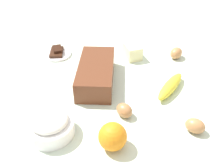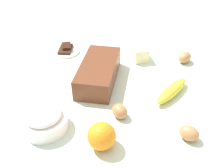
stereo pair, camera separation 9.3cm
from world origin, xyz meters
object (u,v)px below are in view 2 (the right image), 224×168
object	(u,v)px
loaf_pan	(99,72)
egg_loose	(185,57)
flour_bowl	(44,119)
chocolate_plate	(66,50)
egg_near_butter	(120,111)
egg_beside_bowl	(189,133)
butter_block	(139,53)
orange_fruit	(101,136)
banana	(172,91)

from	to	relation	value
loaf_pan	egg_loose	xyz separation A→B (m)	(0.18, -0.35, -0.02)
flour_bowl	chocolate_plate	bearing A→B (deg)	7.42
egg_near_butter	chocolate_plate	size ratio (longest dim) A/B	0.46
egg_near_butter	egg_beside_bowl	size ratio (longest dim) A/B	0.98
butter_block	chocolate_plate	xyz separation A→B (m)	(0.02, 0.34, -0.02)
loaf_pan	egg_beside_bowl	xyz separation A→B (m)	(-0.27, -0.31, -0.02)
orange_fruit	egg_beside_bowl	xyz separation A→B (m)	(0.06, -0.26, -0.02)
orange_fruit	butter_block	size ratio (longest dim) A/B	0.92
butter_block	egg_beside_bowl	world-z (taller)	butter_block
loaf_pan	egg_loose	size ratio (longest dim) A/B	4.35
orange_fruit	egg_loose	size ratio (longest dim) A/B	1.26
egg_near_butter	egg_beside_bowl	bearing A→B (deg)	-108.66
flour_bowl	egg_beside_bowl	size ratio (longest dim) A/B	2.36
loaf_pan	banana	size ratio (longest dim) A/B	1.51
egg_near_butter	chocolate_plate	distance (m)	0.50
orange_fruit	butter_block	bearing A→B (deg)	-10.43
egg_beside_bowl	chocolate_plate	world-z (taller)	egg_beside_bowl
butter_block	chocolate_plate	size ratio (longest dim) A/B	0.69
orange_fruit	egg_loose	bearing A→B (deg)	-29.94
loaf_pan	orange_fruit	world-z (taller)	orange_fruit
egg_beside_bowl	chocolate_plate	distance (m)	0.69
egg_beside_bowl	egg_loose	distance (m)	0.45
egg_near_butter	egg_beside_bowl	distance (m)	0.23
banana	egg_beside_bowl	distance (m)	0.21
banana	egg_near_butter	size ratio (longest dim) A/B	3.17
butter_block	egg_beside_bowl	size ratio (longest dim) A/B	1.47
butter_block	orange_fruit	bearing A→B (deg)	169.57
egg_near_butter	chocolate_plate	world-z (taller)	egg_near_butter
egg_beside_bowl	loaf_pan	bearing A→B (deg)	49.69
loaf_pan	egg_near_butter	world-z (taller)	loaf_pan
banana	butter_block	size ratio (longest dim) A/B	2.11
flour_bowl	egg_beside_bowl	xyz separation A→B (m)	(0.01, -0.44, -0.01)
flour_bowl	egg_near_butter	xyz separation A→B (m)	(0.08, -0.23, -0.01)
banana	butter_block	world-z (taller)	butter_block
egg_near_butter	butter_block	bearing A→B (deg)	-7.80
loaf_pan	flour_bowl	world-z (taller)	loaf_pan
banana	chocolate_plate	bearing A→B (deg)	60.12
banana	butter_block	bearing A→B (deg)	26.92
flour_bowl	butter_block	xyz separation A→B (m)	(0.46, -0.28, -0.01)
loaf_pan	butter_block	distance (m)	0.24
flour_bowl	egg_loose	xyz separation A→B (m)	(0.45, -0.48, -0.01)
orange_fruit	chocolate_plate	distance (m)	0.59
butter_block	egg_near_butter	distance (m)	0.39
loaf_pan	chocolate_plate	world-z (taller)	loaf_pan
banana	egg_loose	bearing A→B (deg)	-16.50
flour_bowl	butter_block	distance (m)	0.54
flour_bowl	egg_loose	bearing A→B (deg)	-46.43
banana	egg_near_butter	xyz separation A→B (m)	(-0.13, 0.18, 0.00)
egg_loose	butter_block	bearing A→B (deg)	87.86
orange_fruit	egg_beside_bowl	bearing A→B (deg)	-77.16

